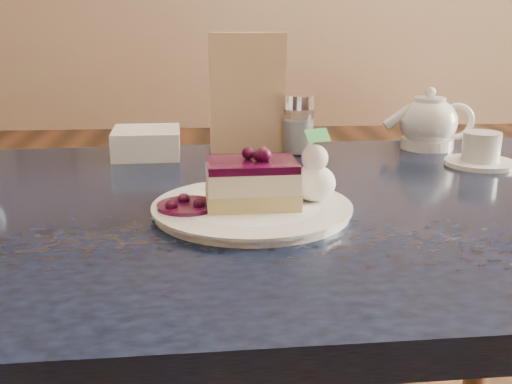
{
  "coord_description": "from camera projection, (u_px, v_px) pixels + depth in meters",
  "views": [
    {
      "loc": [
        -0.1,
        -0.55,
        1.02
      ],
      "look_at": [
        -0.05,
        0.18,
        0.8
      ],
      "focal_mm": 45.0,
      "sensor_mm": 36.0,
      "label": 1
    }
  ],
  "objects": [
    {
      "name": "berry_sauce",
      "position": [
        187.0,
        206.0,
        0.83
      ],
      "size": [
        0.08,
        0.08,
        0.01
      ],
      "primitive_type": "cylinder",
      "color": "#40092C",
      "rests_on": "dessert_plate"
    },
    {
      "name": "dessert_plate",
      "position": [
        252.0,
        209.0,
        0.85
      ],
      "size": [
        0.26,
        0.26,
        0.01
      ],
      "primitive_type": "cylinder",
      "color": "white",
      "rests_on": "main_table"
    },
    {
      "name": "main_table",
      "position": [
        248.0,
        255.0,
        0.92
      ],
      "size": [
        1.23,
        0.84,
        0.75
      ],
      "rotation": [
        0.0,
        0.0,
        0.04
      ],
      "color": "black",
      "rests_on": "ground"
    },
    {
      "name": "whipped_cream",
      "position": [
        314.0,
        183.0,
        0.86
      ],
      "size": [
        0.06,
        0.06,
        0.05
      ],
      "color": "white",
      "rests_on": "dessert_plate"
    },
    {
      "name": "sugar_shaker",
      "position": [
        299.0,
        124.0,
        1.19
      ],
      "size": [
        0.06,
        0.06,
        0.11
      ],
      "color": "white",
      "rests_on": "main_table"
    },
    {
      "name": "cheesecake_slice",
      "position": [
        252.0,
        183.0,
        0.84
      ],
      "size": [
        0.12,
        0.09,
        0.06
      ],
      "rotation": [
        0.0,
        0.0,
        0.04
      ],
      "color": "tan",
      "rests_on": "dessert_plate"
    },
    {
      "name": "tea_set",
      "position": [
        438.0,
        129.0,
        1.21
      ],
      "size": [
        0.21,
        0.26,
        0.11
      ],
      "color": "white",
      "rests_on": "main_table"
    },
    {
      "name": "menu_card",
      "position": [
        248.0,
        93.0,
        1.19
      ],
      "size": [
        0.14,
        0.03,
        0.22
      ],
      "primitive_type": "cube",
      "rotation": [
        0.0,
        0.0,
        0.04
      ],
      "color": "beige",
      "rests_on": "main_table"
    },
    {
      "name": "napkin_stack",
      "position": [
        147.0,
        143.0,
        1.17
      ],
      "size": [
        0.12,
        0.12,
        0.05
      ],
      "primitive_type": "cube",
      "rotation": [
        0.0,
        0.0,
        0.04
      ],
      "color": "white",
      "rests_on": "main_table"
    }
  ]
}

